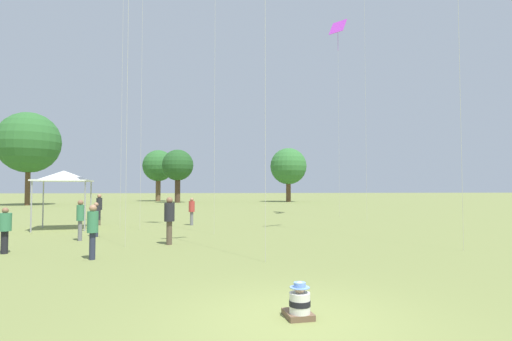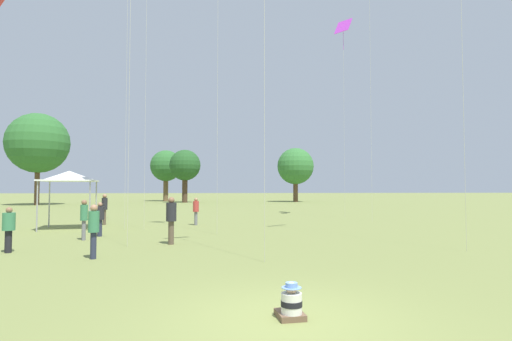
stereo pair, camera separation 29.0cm
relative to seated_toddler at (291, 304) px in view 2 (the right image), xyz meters
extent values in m
plane|color=olive|center=(-0.11, -0.04, -0.25)|extent=(300.00, 300.00, 0.00)
cube|color=brown|center=(-0.01, 0.07, -0.20)|extent=(0.49, 0.59, 0.10)
cylinder|color=silver|center=(0.00, -0.03, 0.02)|extent=(0.39, 0.39, 0.34)
cylinder|color=black|center=(0.00, -0.03, 0.02)|extent=(0.40, 0.40, 0.09)
sphere|color=#DBAD89|center=(0.00, -0.03, 0.27)|extent=(0.20, 0.20, 0.20)
cylinder|color=#6B8ED1|center=(0.00, -0.03, 0.28)|extent=(0.33, 0.33, 0.01)
cylinder|color=#6B8ED1|center=(0.00, -0.03, 0.32)|extent=(0.20, 0.20, 0.09)
cylinder|color=brown|center=(-3.14, 9.03, 0.20)|extent=(0.30, 0.30, 0.90)
cylinder|color=#232328|center=(-3.14, 9.03, 1.00)|extent=(0.55, 0.55, 0.71)
sphere|color=brown|center=(-3.14, 9.03, 1.46)|extent=(0.24, 0.24, 0.24)
cylinder|color=slate|center=(-6.93, 10.54, 0.16)|extent=(0.21, 0.21, 0.82)
cylinder|color=#387A51|center=(-6.93, 10.54, 0.90)|extent=(0.37, 0.37, 0.65)
sphere|color=brown|center=(-6.93, 10.54, 1.32)|extent=(0.22, 0.22, 0.22)
cylinder|color=black|center=(-8.35, 7.46, 0.13)|extent=(0.26, 0.26, 0.75)
cylinder|color=#387A51|center=(-8.35, 7.46, 0.80)|extent=(0.47, 0.47, 0.59)
sphere|color=brown|center=(-8.35, 7.46, 1.18)|extent=(0.20, 0.20, 0.20)
cylinder|color=#282D42|center=(-6.67, 11.83, 0.13)|extent=(0.22, 0.22, 0.75)
cylinder|color=#232328|center=(-6.67, 11.83, 0.80)|extent=(0.40, 0.40, 0.59)
sphere|color=#A37556|center=(-6.67, 11.83, 1.18)|extent=(0.20, 0.20, 0.20)
cylinder|color=brown|center=(-8.11, 17.52, 0.20)|extent=(0.21, 0.21, 0.89)
cylinder|color=#232328|center=(-8.11, 17.52, 0.99)|extent=(0.39, 0.39, 0.70)
sphere|color=#A37556|center=(-8.11, 17.52, 1.44)|extent=(0.24, 0.24, 0.24)
cylinder|color=#282D42|center=(-5.12, 6.03, 0.16)|extent=(0.22, 0.22, 0.82)
cylinder|color=#387A51|center=(-5.12, 6.03, 0.90)|extent=(0.41, 0.41, 0.65)
sphere|color=#A37556|center=(-5.12, 6.03, 1.32)|extent=(0.22, 0.22, 0.22)
cylinder|color=slate|center=(-2.73, 16.88, 0.14)|extent=(0.26, 0.26, 0.78)
cylinder|color=#B23833|center=(-2.73, 16.88, 0.84)|extent=(0.47, 0.47, 0.62)
sphere|color=#A37556|center=(-2.73, 16.88, 1.24)|extent=(0.21, 0.21, 0.21)
cube|color=white|center=(-9.33, 15.30, 2.31)|extent=(3.13, 3.13, 0.08)
cone|color=white|center=(-9.33, 15.30, 2.59)|extent=(2.97, 2.97, 0.49)
cylinder|color=#99999E|center=(-10.74, 16.28, 1.01)|extent=(0.07, 0.07, 2.52)
cylinder|color=#99999E|center=(-8.35, 16.71, 1.01)|extent=(0.07, 0.07, 2.52)
cylinder|color=#99999E|center=(-10.31, 13.89, 1.01)|extent=(0.07, 0.07, 2.52)
cylinder|color=#99999E|center=(-7.92, 14.32, 1.01)|extent=(0.07, 0.07, 2.52)
cylinder|color=#BCB7A8|center=(8.64, 18.90, 9.08)|extent=(0.01, 0.01, 18.65)
cylinder|color=#BCB7A8|center=(-6.32, 14.92, 7.48)|extent=(0.01, 0.01, 15.45)
cylinder|color=#BCB7A8|center=(0.09, 5.11, 6.44)|extent=(0.01, 0.01, 13.36)
cylinder|color=#BCB7A8|center=(-1.42, 12.17, 7.64)|extent=(0.01, 0.01, 15.78)
cylinder|color=#BCB7A8|center=(-4.69, 8.57, 8.06)|extent=(0.01, 0.01, 16.61)
cube|color=#B738C6|center=(7.83, 22.19, 14.09)|extent=(1.28, 1.35, 1.08)
cylinder|color=#B738C6|center=(7.83, 22.19, 12.98)|extent=(0.02, 0.02, 1.37)
cylinder|color=#BCB7A8|center=(7.83, 22.19, 6.92)|extent=(0.01, 0.01, 14.34)
cylinder|color=#BCB7A8|center=(-5.27, 14.72, 9.85)|extent=(0.01, 0.01, 20.18)
cylinder|color=brown|center=(-10.35, 58.41, 1.91)|extent=(0.77, 0.77, 4.33)
sphere|color=#2D662D|center=(-10.35, 58.41, 5.45)|extent=(4.99, 4.99, 4.99)
cylinder|color=#473323|center=(-6.71, 52.02, 1.86)|extent=(0.78, 0.78, 4.21)
sphere|color=#235123|center=(-6.71, 52.02, 5.20)|extent=(4.51, 4.51, 4.51)
cylinder|color=brown|center=(9.85, 53.35, 1.71)|extent=(0.72, 0.72, 3.92)
sphere|color=#337033|center=(9.85, 53.35, 5.20)|extent=(5.55, 5.55, 5.55)
cylinder|color=brown|center=(-24.24, 44.99, 2.60)|extent=(0.59, 0.59, 5.69)
sphere|color=#2D662D|center=(-24.24, 44.99, 7.50)|extent=(7.47, 7.47, 7.47)
camera|label=1|loc=(-1.43, -6.66, 1.95)|focal=28.00mm
camera|label=2|loc=(-1.14, -6.69, 1.95)|focal=28.00mm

